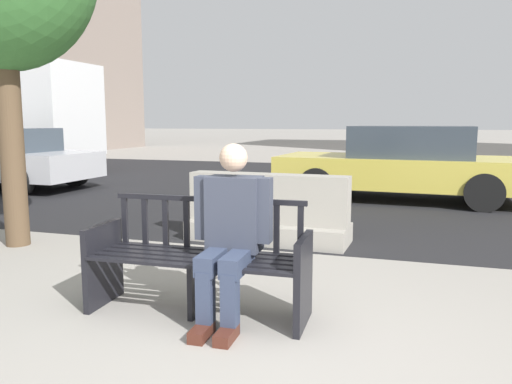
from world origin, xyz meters
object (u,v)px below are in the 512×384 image
Objects in this scene: car_sedan_mid at (403,163)px; car_sedan_far at (0,159)px; street_bench at (199,263)px; seated_person at (230,229)px; jersey_barrier_centre at (268,214)px.

car_sedan_mid is 8.64m from car_sedan_far.
street_bench is 0.39× the size of car_sedan_far.
seated_person is 2.54m from jersey_barrier_centre.
seated_person is 0.28× the size of car_sedan_mid.
car_sedan_far reaches higher than street_bench.
car_sedan_mid is (1.10, 6.46, 0.00)m from seated_person.
street_bench is at bearing 170.17° from seated_person.
car_sedan_far reaches higher than jersey_barrier_centre.
jersey_barrier_centre is at bearing -23.07° from car_sedan_far.
seated_person is at bearing -36.23° from car_sedan_far.
car_sedan_mid is at bearing 77.83° from street_bench.
seated_person is (0.28, -0.05, 0.29)m from street_bench.
car_sedan_mid reaches higher than car_sedan_far.
jersey_barrier_centre is 7.68m from car_sedan_far.
car_sedan_far is (-7.48, 5.48, -0.03)m from seated_person.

